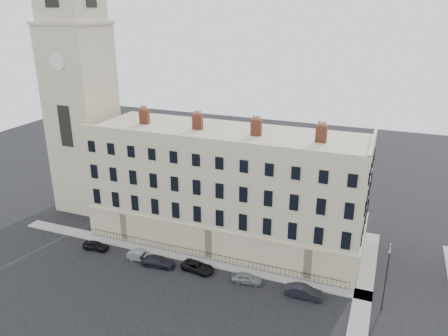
{
  "coord_description": "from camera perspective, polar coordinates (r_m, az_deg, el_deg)",
  "views": [
    {
      "loc": [
        13.46,
        -38.28,
        29.92
      ],
      "look_at": [
        -5.52,
        10.0,
        10.88
      ],
      "focal_mm": 35.0,
      "sensor_mm": 36.0,
      "label": 1
    }
  ],
  "objects": [
    {
      "name": "ground",
      "position": [
        50.42,
        1.75,
        -16.26
      ],
      "size": [
        160.0,
        160.0,
        0.0
      ],
      "primitive_type": "plane",
      "color": "black",
      "rests_on": "ground"
    },
    {
      "name": "streetlamp",
      "position": [
        48.71,
        20.44,
        -12.96
      ],
      "size": [
        0.25,
        1.7,
        7.83
      ],
      "rotation": [
        0.0,
        0.0,
        0.05
      ],
      "color": "#292A2E",
      "rests_on": "ground"
    },
    {
      "name": "terrace",
      "position": [
        58.36,
        0.3,
        -2.44
      ],
      "size": [
        36.22,
        12.22,
        17.0
      ],
      "color": "beige",
      "rests_on": "ground"
    },
    {
      "name": "car_f",
      "position": [
        50.51,
        10.41,
        -15.61
      ],
      "size": [
        4.13,
        1.54,
        1.35
      ],
      "primitive_type": "imported",
      "rotation": [
        0.0,
        0.0,
        1.6
      ],
      "color": "black",
      "rests_on": "ground"
    },
    {
      "name": "car_e",
      "position": [
        52.06,
        3.01,
        -14.15
      ],
      "size": [
        3.68,
        1.84,
        1.2
      ],
      "primitive_type": "imported",
      "rotation": [
        0.0,
        0.0,
        1.69
      ],
      "color": "gray",
      "rests_on": "ground"
    },
    {
      "name": "railings",
      "position": [
        56.12,
        -2.22,
        -11.42
      ],
      "size": [
        35.0,
        0.04,
        0.96
      ],
      "color": "black",
      "rests_on": "ground"
    },
    {
      "name": "car_c",
      "position": [
        55.49,
        -8.58,
        -11.97
      ],
      "size": [
        4.47,
        2.21,
        1.25
      ],
      "primitive_type": "imported",
      "rotation": [
        0.0,
        0.0,
        1.68
      ],
      "color": "black",
      "rests_on": "ground"
    },
    {
      "name": "car_b",
      "position": [
        56.86,
        -10.66,
        -11.24
      ],
      "size": [
        3.88,
        1.4,
        1.27
      ],
      "primitive_type": "imported",
      "rotation": [
        0.0,
        0.0,
        1.58
      ],
      "color": "gray",
      "rests_on": "ground"
    },
    {
      "name": "pavement_east_return",
      "position": [
        55.08,
        17.97,
        -13.79
      ],
      "size": [
        2.0,
        24.0,
        0.12
      ],
      "primitive_type": "cube",
      "color": "gray",
      "rests_on": "ground"
    },
    {
      "name": "car_a",
      "position": [
        60.63,
        -16.4,
        -9.69
      ],
      "size": [
        3.58,
        1.77,
        1.17
      ],
      "primitive_type": "imported",
      "rotation": [
        0.0,
        0.0,
        1.68
      ],
      "color": "black",
      "rests_on": "ground"
    },
    {
      "name": "car_d",
      "position": [
        54.08,
        -3.46,
        -12.75
      ],
      "size": [
        4.35,
        2.43,
        1.15
      ],
      "primitive_type": "imported",
      "rotation": [
        0.0,
        0.0,
        1.44
      ],
      "color": "black",
      "rests_on": "ground"
    },
    {
      "name": "church_tower",
      "position": [
        68.91,
        -18.3,
        9.75
      ],
      "size": [
        8.0,
        8.13,
        44.0
      ],
      "color": "beige",
      "rests_on": "ground"
    },
    {
      "name": "pavement_terrace",
      "position": [
        57.58,
        -6.1,
        -11.21
      ],
      "size": [
        48.0,
        2.0,
        0.12
      ],
      "primitive_type": "cube",
      "color": "gray",
      "rests_on": "ground"
    }
  ]
}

